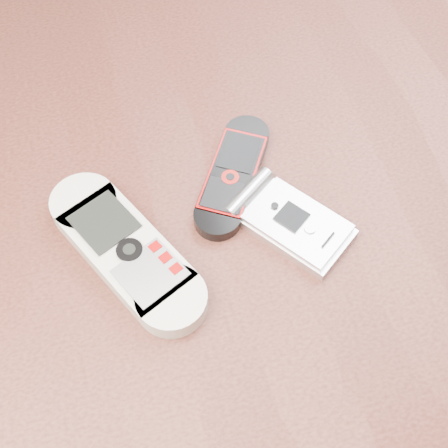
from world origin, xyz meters
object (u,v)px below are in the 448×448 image
nokia_white (126,250)px  nokia_black_red (233,175)px  motorola_razr (294,223)px  table (219,286)px

nokia_white → nokia_black_red: size_ratio=1.31×
nokia_white → motorola_razr: (0.14, -0.01, -0.00)m
motorola_razr → nokia_black_red: bearing=83.1°
table → nokia_black_red: 0.13m
nokia_black_red → motorola_razr: (0.04, -0.06, 0.00)m
table → motorola_razr: (0.06, -0.01, 0.11)m
table → nokia_white: size_ratio=6.77×
nokia_white → motorola_razr: bearing=-30.3°
nokia_white → table: bearing=-23.9°
table → nokia_white: bearing=-178.6°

